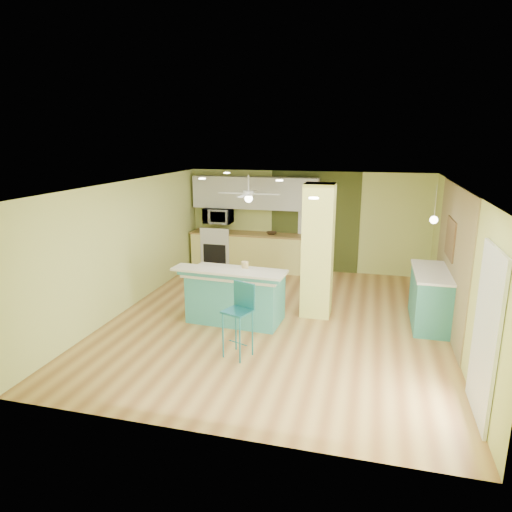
{
  "coord_description": "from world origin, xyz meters",
  "views": [
    {
      "loc": [
        1.61,
        -7.75,
        3.29
      ],
      "look_at": [
        -0.51,
        0.4,
        1.1
      ],
      "focal_mm": 32.0,
      "sensor_mm": 36.0,
      "label": 1
    }
  ],
  "objects_px": {
    "side_counter": "(430,297)",
    "peninsula": "(235,295)",
    "bar_stool": "(240,308)",
    "canister": "(245,266)",
    "fruit_bowl": "(272,233)"
  },
  "relations": [
    {
      "from": "bar_stool",
      "to": "canister",
      "type": "relative_size",
      "value": 6.84
    },
    {
      "from": "peninsula",
      "to": "bar_stool",
      "type": "height_order",
      "value": "bar_stool"
    },
    {
      "from": "bar_stool",
      "to": "side_counter",
      "type": "relative_size",
      "value": 0.75
    },
    {
      "from": "canister",
      "to": "peninsula",
      "type": "bearing_deg",
      "value": -131.18
    },
    {
      "from": "side_counter",
      "to": "canister",
      "type": "bearing_deg",
      "value": -169.73
    },
    {
      "from": "peninsula",
      "to": "side_counter",
      "type": "relative_size",
      "value": 1.31
    },
    {
      "from": "peninsula",
      "to": "side_counter",
      "type": "height_order",
      "value": "peninsula"
    },
    {
      "from": "bar_stool",
      "to": "fruit_bowl",
      "type": "xyz_separation_m",
      "value": [
        -0.57,
        4.67,
        0.2
      ]
    },
    {
      "from": "bar_stool",
      "to": "side_counter",
      "type": "xyz_separation_m",
      "value": [
        2.96,
        2.05,
        -0.28
      ]
    },
    {
      "from": "fruit_bowl",
      "to": "peninsula",
      "type": "bearing_deg",
      "value": -88.51
    },
    {
      "from": "bar_stool",
      "to": "side_counter",
      "type": "height_order",
      "value": "bar_stool"
    },
    {
      "from": "bar_stool",
      "to": "fruit_bowl",
      "type": "height_order",
      "value": "bar_stool"
    },
    {
      "from": "peninsula",
      "to": "fruit_bowl",
      "type": "xyz_separation_m",
      "value": [
        -0.09,
        3.38,
        0.48
      ]
    },
    {
      "from": "peninsula",
      "to": "canister",
      "type": "height_order",
      "value": "canister"
    },
    {
      "from": "side_counter",
      "to": "peninsula",
      "type": "bearing_deg",
      "value": -167.57
    }
  ]
}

